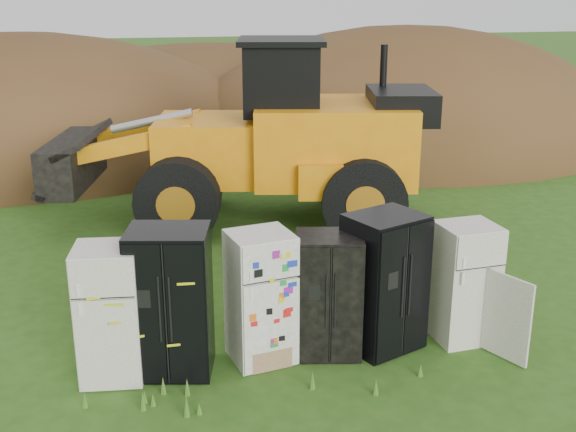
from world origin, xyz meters
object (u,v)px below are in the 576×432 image
fridge_leftmost (110,313)px  fridge_black_right (384,282)px  fridge_open_door (465,283)px  fridge_sticker (261,297)px  wheel_loader (235,133)px  fridge_black_side (171,301)px  fridge_dark_mid (329,295)px

fridge_leftmost → fridge_black_right: (3.67, 0.08, 0.07)m
fridge_open_door → fridge_sticker: bearing=174.6°
fridge_black_right → wheel_loader: wheel_loader is taller
fridge_black_side → fridge_dark_mid: (2.12, 0.04, -0.12)m
fridge_leftmost → fridge_sticker: 1.96m
fridge_leftmost → fridge_dark_mid: (2.89, 0.05, -0.04)m
fridge_black_side → wheel_loader: 6.30m
fridge_sticker → fridge_dark_mid: size_ratio=1.05×
fridge_sticker → fridge_black_right: (1.71, 0.01, 0.07)m
wheel_loader → fridge_open_door: bearing=-56.7°
fridge_leftmost → wheel_loader: (2.45, 6.01, 1.02)m
fridge_open_door → wheel_loader: 6.52m
fridge_dark_mid → fridge_black_right: fridge_black_right is taller
fridge_black_right → fridge_open_door: fridge_black_right is taller
fridge_dark_mid → fridge_open_door: 1.98m
fridge_sticker → fridge_open_door: 2.91m
fridge_sticker → fridge_black_right: fridge_black_right is taller
fridge_open_door → wheel_loader: wheel_loader is taller
fridge_sticker → wheel_loader: bearing=73.7°
fridge_dark_mid → fridge_black_right: (0.78, 0.02, 0.11)m
fridge_open_door → fridge_black_right: bearing=173.8°
fridge_sticker → fridge_dark_mid: fridge_sticker is taller
fridge_sticker → wheel_loader: (0.49, 5.94, 1.01)m
fridge_leftmost → fridge_dark_mid: fridge_leftmost is taller
fridge_leftmost → fridge_black_side: 0.78m
fridge_black_side → wheel_loader: bearing=85.9°
fridge_black_side → fridge_sticker: fridge_black_side is taller
fridge_black_right → fridge_dark_mid: bearing=158.7°
fridge_black_right → wheel_loader: bearing=78.7°
fridge_leftmost → fridge_black_right: size_ratio=0.92×
fridge_leftmost → fridge_sticker: bearing=8.2°
fridge_dark_mid → fridge_open_door: bearing=10.9°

